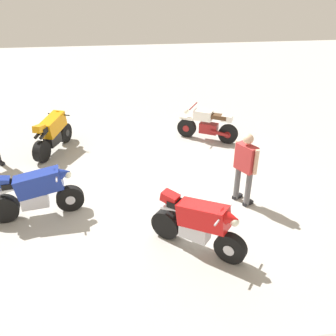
{
  "coord_description": "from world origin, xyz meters",
  "views": [
    {
      "loc": [
        1.09,
        7.32,
        4.64
      ],
      "look_at": [
        0.14,
        0.39,
        0.75
      ],
      "focal_mm": 37.49,
      "sensor_mm": 36.0,
      "label": 1
    }
  ],
  "objects_px": {
    "motorcycle_orange_sportbike": "(53,132)",
    "person_in_red_shirt": "(245,165)",
    "motorcycle_cream_vintage": "(208,125)",
    "motorcycle_blue_sportbike": "(36,192)",
    "motorcycle_red_sportbike": "(198,223)"
  },
  "relations": [
    {
      "from": "motorcycle_orange_sportbike",
      "to": "person_in_red_shirt",
      "type": "bearing_deg",
      "value": -104.87
    },
    {
      "from": "motorcycle_cream_vintage",
      "to": "person_in_red_shirt",
      "type": "relative_size",
      "value": 1.03
    },
    {
      "from": "motorcycle_red_sportbike",
      "to": "motorcycle_blue_sportbike",
      "type": "bearing_deg",
      "value": -166.1
    },
    {
      "from": "motorcycle_blue_sportbike",
      "to": "motorcycle_orange_sportbike",
      "type": "relative_size",
      "value": 1.04
    },
    {
      "from": "motorcycle_cream_vintage",
      "to": "motorcycle_red_sportbike",
      "type": "height_order",
      "value": "motorcycle_red_sportbike"
    },
    {
      "from": "motorcycle_red_sportbike",
      "to": "motorcycle_cream_vintage",
      "type": "bearing_deg",
      "value": 113.85
    },
    {
      "from": "motorcycle_blue_sportbike",
      "to": "motorcycle_cream_vintage",
      "type": "xyz_separation_m",
      "value": [
        -4.54,
        -3.39,
        -0.11
      ]
    },
    {
      "from": "motorcycle_red_sportbike",
      "to": "motorcycle_orange_sportbike",
      "type": "xyz_separation_m",
      "value": [
        3.31,
        -4.75,
        0.0
      ]
    },
    {
      "from": "motorcycle_cream_vintage",
      "to": "person_in_red_shirt",
      "type": "xyz_separation_m",
      "value": [
        0.03,
        3.52,
        0.5
      ]
    },
    {
      "from": "person_in_red_shirt",
      "to": "motorcycle_red_sportbike",
      "type": "bearing_deg",
      "value": -161.53
    },
    {
      "from": "motorcycle_blue_sportbike",
      "to": "person_in_red_shirt",
      "type": "bearing_deg",
      "value": -10.3
    },
    {
      "from": "motorcycle_blue_sportbike",
      "to": "motorcycle_orange_sportbike",
      "type": "distance_m",
      "value": 3.24
    },
    {
      "from": "motorcycle_cream_vintage",
      "to": "motorcycle_red_sportbike",
      "type": "relative_size",
      "value": 1.09
    },
    {
      "from": "motorcycle_cream_vintage",
      "to": "person_in_red_shirt",
      "type": "bearing_deg",
      "value": 119.36
    },
    {
      "from": "motorcycle_orange_sportbike",
      "to": "motorcycle_cream_vintage",
      "type": "bearing_deg",
      "value": -67.01
    }
  ]
}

